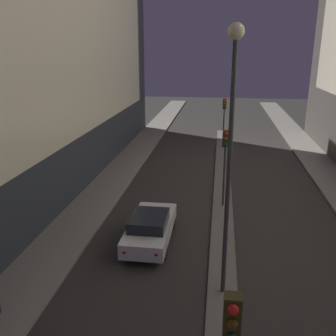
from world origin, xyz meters
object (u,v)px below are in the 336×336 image
object	(u,v)px
traffic_light_far	(224,112)
street_lamp	(231,128)
traffic_light_mid	(225,151)
car_left_lane	(150,227)

from	to	relation	value
traffic_light_far	street_lamp	distance (m)	21.18
traffic_light_far	street_lamp	size ratio (longest dim) A/B	0.47
traffic_light_mid	car_left_lane	size ratio (longest dim) A/B	0.94
street_lamp	car_left_lane	size ratio (longest dim) A/B	2.01
traffic_light_mid	traffic_light_far	xyz separation A→B (m)	(0.00, 13.11, 0.00)
traffic_light_mid	car_left_lane	distance (m)	6.15
street_lamp	car_left_lane	world-z (taller)	street_lamp
traffic_light_mid	car_left_lane	world-z (taller)	traffic_light_mid
traffic_light_far	street_lamp	bearing A→B (deg)	-90.00
traffic_light_mid	street_lamp	size ratio (longest dim) A/B	0.47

